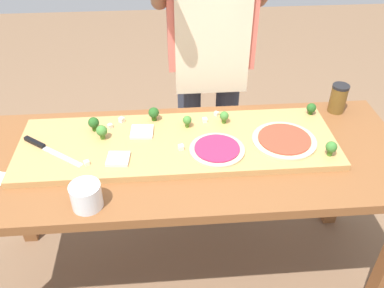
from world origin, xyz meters
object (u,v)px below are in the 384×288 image
pizza_slice_center (118,159)px  broccoli_floret_back_left (224,116)px  broccoli_floret_center_left (102,131)px  cheese_crumble_e (205,120)px  broccoli_floret_front_mid (311,108)px  pizza_whole_tomato_red (284,140)px  broccoli_floret_center_right (187,121)px  cheese_crumble_f (87,163)px  cheese_crumble_c (122,120)px  cook_center (210,43)px  cheese_crumble_b (181,147)px  cheese_crumble_d (216,114)px  pizza_slice_near_left (142,132)px  prep_table (186,173)px  cheese_crumble_a (110,126)px  pizza_whole_beet_magenta (217,149)px  chefs_knife (44,147)px  flour_cup (86,197)px  sauce_jar (338,98)px  broccoli_floret_front_right (331,147)px  broccoli_floret_back_mid (154,113)px  broccoli_floret_front_left (94,123)px

pizza_slice_center → broccoli_floret_back_left: bearing=26.8°
broccoli_floret_center_left → cheese_crumble_e: (0.43, 0.09, -0.03)m
broccoli_floret_front_mid → cheese_crumble_e: broccoli_floret_front_mid is taller
cheese_crumble_e → pizza_whole_tomato_red: bearing=-28.5°
broccoli_floret_center_right → broccoli_floret_center_left: broccoli_floret_center_left is taller
cheese_crumble_e → cheese_crumble_f: cheese_crumble_e is taller
cheese_crumble_c → cook_center: size_ratio=0.01×
cheese_crumble_b → cheese_crumble_d: cheese_crumble_b is taller
pizza_slice_near_left → cheese_crumble_d: size_ratio=5.42×
cheese_crumble_b → cook_center: 0.60m
prep_table → cheese_crumble_a: 0.38m
pizza_whole_beet_magenta → cheese_crumble_c: 0.45m
prep_table → cheese_crumble_b: cheese_crumble_b is taller
chefs_knife → pizza_whole_tomato_red: 0.96m
pizza_slice_center → cheese_crumble_c: bearing=90.4°
flour_cup → sauce_jar: 1.19m
sauce_jar → cook_center: size_ratio=0.08×
pizza_whole_tomato_red → cheese_crumble_c: size_ratio=12.86×
cheese_crumble_b → broccoli_floret_center_left: bearing=162.7°
broccoli_floret_front_right → broccoli_floret_back_mid: same height
prep_table → cheese_crumble_f: cheese_crumble_f is taller
pizza_whole_beet_magenta → pizza_slice_near_left: pizza_whole_beet_magenta is taller
broccoli_floret_front_left → cheese_crumble_e: bearing=3.2°
broccoli_floret_front_left → cheese_crumble_b: (0.35, -0.16, -0.03)m
pizza_whole_tomato_red → cheese_crumble_b: cheese_crumble_b is taller
broccoli_floret_center_left → broccoli_floret_back_left: bearing=8.4°
cheese_crumble_a → cheese_crumble_b: size_ratio=0.86×
broccoli_floret_center_left → cheese_crumble_c: (0.07, 0.12, -0.03)m
cook_center → pizza_whole_tomato_red: bearing=-64.4°
broccoli_floret_center_left → flour_cup: 0.35m
prep_table → pizza_whole_beet_magenta: (0.12, -0.03, 0.14)m
pizza_whole_tomato_red → cheese_crumble_c: (-0.67, 0.20, 0.00)m
pizza_slice_near_left → prep_table: bearing=-34.0°
cheese_crumble_d → broccoli_floret_back_left: bearing=-68.4°
pizza_slice_center → cook_center: bearing=54.6°
chefs_knife → cheese_crumble_f: 0.21m
broccoli_floret_center_right → broccoli_floret_front_left: size_ratio=0.86×
pizza_whole_tomato_red → broccoli_floret_center_left: size_ratio=4.19×
pizza_slice_near_left → broccoli_floret_center_left: broccoli_floret_center_left is taller
pizza_slice_center → cheese_crumble_e: size_ratio=4.40×
broccoli_floret_front_left → cheese_crumble_a: (0.06, 0.01, -0.03)m
broccoli_floret_back_mid → broccoli_floret_front_mid: size_ratio=1.17×
cheese_crumble_f → cook_center: 0.83m
cheese_crumble_b → flour_cup: (-0.34, -0.25, 0.00)m
pizza_whole_beet_magenta → pizza_slice_center: size_ratio=2.60×
pizza_whole_tomato_red → cheese_crumble_b: 0.42m
broccoli_floret_center_left → cheese_crumble_d: size_ratio=3.66×
pizza_slice_center → broccoli_floret_front_right: bearing=-2.4°
pizza_whole_tomato_red → sauce_jar: 0.40m
cheese_crumble_a → cheese_crumble_d: (0.46, 0.06, -0.00)m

